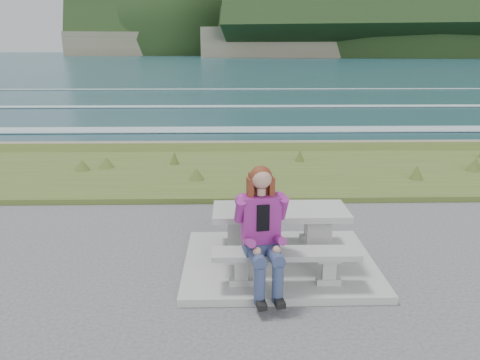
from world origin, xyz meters
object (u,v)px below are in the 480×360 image
(bench_seaward, at_px, (275,219))
(picnic_table, at_px, (280,220))
(bench_landward, at_px, (286,258))
(seated_woman, at_px, (263,248))

(bench_seaward, bearing_deg, picnic_table, -90.00)
(bench_landward, relative_size, seated_woman, 1.19)
(picnic_table, height_order, bench_landward, picnic_table)
(bench_seaward, height_order, seated_woman, seated_woman)
(picnic_table, relative_size, seated_woman, 1.19)
(bench_landward, distance_m, seated_woman, 0.38)
(seated_woman, bearing_deg, picnic_table, 61.94)
(picnic_table, xyz_separation_m, seated_woman, (-0.28, -0.84, -0.03))
(bench_landward, xyz_separation_m, seated_woman, (-0.28, -0.14, 0.21))
(bench_landward, bearing_deg, bench_seaward, 90.00)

